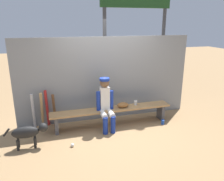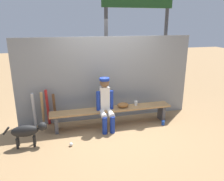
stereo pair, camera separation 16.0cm
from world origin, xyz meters
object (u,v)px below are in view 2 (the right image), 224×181
object	(u,v)px
bat_aluminum_red	(48,107)
bat_wood_tan	(43,109)
dog	(28,131)
bat_aluminum_silver	(34,110)
cup_on_ground	(163,123)
baseball	(71,144)
bat_wood_dark	(55,110)
cup_on_bench	(136,103)
dugout_bench	(112,112)
scoreboard	(140,10)
baseball_glove	(123,105)
player_seated	(106,102)

from	to	relation	value
bat_aluminum_red	bat_wood_tan	xyz separation A→B (m)	(-0.12, 0.00, -0.02)
dog	bat_aluminum_red	bearing A→B (deg)	67.32
bat_aluminum_silver	cup_on_ground	distance (m)	3.12
bat_aluminum_red	bat_aluminum_silver	size ratio (longest dim) A/B	1.05
baseball	bat_wood_dark	bearing A→B (deg)	105.06
cup_on_bench	bat_aluminum_silver	bearing A→B (deg)	172.85
dugout_bench	baseball	size ratio (longest dim) A/B	39.61
bat_aluminum_red	dog	distance (m)	0.99
scoreboard	dog	world-z (taller)	scoreboard
baseball_glove	scoreboard	xyz separation A→B (m)	(0.83, 1.22, 2.23)
cup_on_bench	player_seated	bearing A→B (deg)	-168.22
bat_wood_dark	cup_on_ground	distance (m)	2.65
bat_aluminum_red	scoreboard	distance (m)	3.54
baseball	scoreboard	world-z (taller)	scoreboard
baseball_glove	bat_wood_tan	size ratio (longest dim) A/B	0.31
bat_aluminum_silver	cup_on_bench	size ratio (longest dim) A/B	7.92
bat_aluminum_red	cup_on_bench	bearing A→B (deg)	-9.14
baseball_glove	baseball	distance (m)	1.57
bat_wood_tan	baseball	xyz separation A→B (m)	(0.56, -1.13, -0.40)
dugout_bench	bat_aluminum_red	bearing A→B (deg)	164.82
dugout_bench	bat_wood_dark	bearing A→B (deg)	165.94
bat_wood_dark	bat_aluminum_silver	distance (m)	0.47
cup_on_bench	scoreboard	world-z (taller)	scoreboard
bat_wood_dark	dog	world-z (taller)	bat_wood_dark
baseball_glove	cup_on_bench	distance (m)	0.36
bat_aluminum_silver	cup_on_ground	xyz separation A→B (m)	(3.02, -0.67, -0.38)
baseball_glove	cup_on_ground	distance (m)	1.09
bat_wood_tan	scoreboard	bearing A→B (deg)	16.60
dugout_bench	bat_wood_dark	world-z (taller)	bat_wood_dark
baseball_glove	bat_wood_tan	bearing A→B (deg)	167.82
bat_aluminum_silver	cup_on_bench	world-z (taller)	bat_aluminum_silver
bat_aluminum_red	cup_on_ground	distance (m)	2.83
bat_aluminum_red	bat_aluminum_silver	bearing A→B (deg)	-173.50
bat_wood_dark	bat_wood_tan	distance (m)	0.29
player_seated	cup_on_bench	world-z (taller)	player_seated
bat_wood_dark	scoreboard	size ratio (longest dim) A/B	0.21
player_seated	bat_aluminum_red	xyz separation A→B (m)	(-1.31, 0.51, -0.19)
player_seated	scoreboard	size ratio (longest dim) A/B	0.31
baseball_glove	cup_on_bench	size ratio (longest dim) A/B	2.55
bat_aluminum_red	cup_on_ground	xyz separation A→B (m)	(2.71, -0.71, -0.40)
bat_aluminum_silver	dog	distance (m)	0.87
baseball_glove	bat_wood_tan	distance (m)	1.93
bat_wood_tan	baseball	distance (m)	1.32
bat_aluminum_red	dog	size ratio (longest dim) A/B	1.09
bat_wood_dark	scoreboard	distance (m)	3.47
bat_wood_tan	player_seated	bearing A→B (deg)	-19.65
cup_on_ground	cup_on_bench	world-z (taller)	cup_on_bench
dugout_bench	scoreboard	size ratio (longest dim) A/B	0.76
dugout_bench	cup_on_ground	size ratio (longest dim) A/B	26.65
bat_aluminum_red	bat_aluminum_silver	world-z (taller)	bat_aluminum_red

